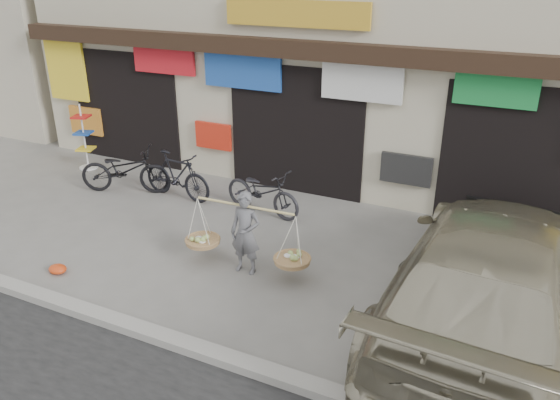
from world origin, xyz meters
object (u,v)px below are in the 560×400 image
at_px(bike_1, 177,175).
at_px(suv, 492,276).
at_px(street_vendor, 246,237).
at_px(bike_0, 125,170).
at_px(bike_2, 262,191).
at_px(display_rack, 85,143).

bearing_deg(bike_1, suv, -101.64).
distance_m(street_vendor, bike_0, 4.34).
bearing_deg(bike_1, bike_2, -81.60).
height_order(street_vendor, bike_1, street_vendor).
xyz_separation_m(bike_1, display_rack, (-3.04, 0.55, 0.13)).
height_order(bike_0, bike_2, bike_0).
height_order(bike_0, bike_1, bike_0).
bearing_deg(bike_2, bike_1, 104.04).
height_order(bike_2, display_rack, display_rack).
bearing_deg(suv, display_rack, -11.87).
distance_m(bike_2, display_rack, 5.02).
relative_size(street_vendor, bike_0, 1.11).
distance_m(street_vendor, suv, 3.67).
height_order(bike_1, display_rack, display_rack).
bearing_deg(display_rack, bike_2, -5.09).
bearing_deg(display_rack, bike_0, -22.59).
distance_m(bike_0, bike_1, 1.23).
bearing_deg(bike_0, suv, -123.58).
bearing_deg(suv, bike_0, -9.90).
height_order(bike_1, suv, suv).
relative_size(suv, display_rack, 3.73).
height_order(bike_1, bike_2, bike_1).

